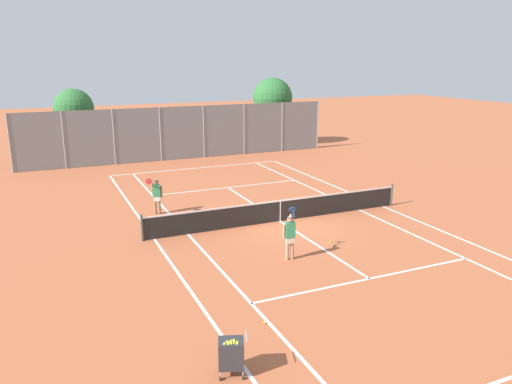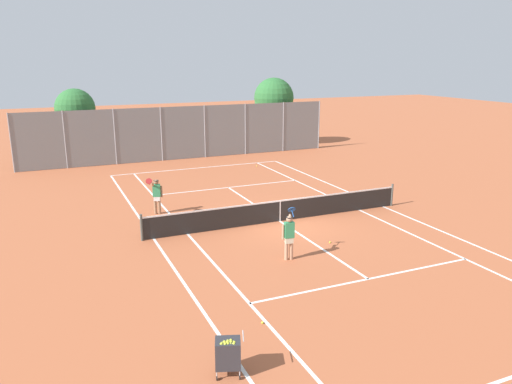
{
  "view_description": "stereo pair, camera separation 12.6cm",
  "coord_description": "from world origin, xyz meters",
  "px_view_note": "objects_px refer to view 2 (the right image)",
  "views": [
    {
      "loc": [
        -9.29,
        -18.38,
        6.83
      ],
      "look_at": [
        -0.48,
        1.5,
        1.0
      ],
      "focal_mm": 35.0,
      "sensor_mm": 36.0,
      "label": 1
    },
    {
      "loc": [
        -9.17,
        -18.43,
        6.83
      ],
      "look_at": [
        -0.48,
        1.5,
        1.0
      ],
      "focal_mm": 35.0,
      "sensor_mm": 36.0,
      "label": 2
    }
  ],
  "objects_px": {
    "loose_tennis_ball_1": "(262,323)",
    "tree_behind_left": "(76,110)",
    "tennis_net": "(280,210)",
    "player_near_side": "(289,234)",
    "loose_tennis_ball_3": "(257,166)",
    "loose_tennis_ball_4": "(152,216)",
    "loose_tennis_ball_0": "(205,227)",
    "loose_tennis_ball_2": "(330,242)",
    "ball_cart": "(228,353)",
    "tree_behind_right": "(273,99)",
    "player_far_left": "(157,194)"
  },
  "relations": [
    {
      "from": "loose_tennis_ball_2",
      "to": "ball_cart",
      "type": "bearing_deg",
      "value": -136.4
    },
    {
      "from": "tennis_net",
      "to": "loose_tennis_ball_4",
      "type": "bearing_deg",
      "value": 150.41
    },
    {
      "from": "player_far_left",
      "to": "loose_tennis_ball_3",
      "type": "xyz_separation_m",
      "value": [
        8.26,
        7.63,
        -0.89
      ]
    },
    {
      "from": "ball_cart",
      "to": "loose_tennis_ball_0",
      "type": "xyz_separation_m",
      "value": [
        2.59,
        9.73,
        -0.5
      ]
    },
    {
      "from": "tree_behind_left",
      "to": "tree_behind_right",
      "type": "relative_size",
      "value": 0.91
    },
    {
      "from": "tennis_net",
      "to": "tree_behind_right",
      "type": "xyz_separation_m",
      "value": [
        8.15,
        18.0,
        3.2
      ]
    },
    {
      "from": "player_far_left",
      "to": "tree_behind_left",
      "type": "relative_size",
      "value": 0.36
    },
    {
      "from": "loose_tennis_ball_1",
      "to": "tree_behind_right",
      "type": "bearing_deg",
      "value": 64.12
    },
    {
      "from": "loose_tennis_ball_1",
      "to": "tree_behind_left",
      "type": "height_order",
      "value": "tree_behind_left"
    },
    {
      "from": "player_near_side",
      "to": "loose_tennis_ball_1",
      "type": "distance_m",
      "value": 4.61
    },
    {
      "from": "player_far_left",
      "to": "loose_tennis_ball_0",
      "type": "xyz_separation_m",
      "value": [
        1.36,
        -2.74,
        -0.89
      ]
    },
    {
      "from": "loose_tennis_ball_1",
      "to": "tree_behind_right",
      "type": "xyz_separation_m",
      "value": [
        12.41,
        25.58,
        3.68
      ]
    },
    {
      "from": "tennis_net",
      "to": "tree_behind_right",
      "type": "relative_size",
      "value": 2.23
    },
    {
      "from": "loose_tennis_ball_2",
      "to": "loose_tennis_ball_3",
      "type": "height_order",
      "value": "same"
    },
    {
      "from": "loose_tennis_ball_3",
      "to": "loose_tennis_ball_4",
      "type": "relative_size",
      "value": 1.0
    },
    {
      "from": "ball_cart",
      "to": "tree_behind_right",
      "type": "bearing_deg",
      "value": 62.81
    },
    {
      "from": "loose_tennis_ball_1",
      "to": "loose_tennis_ball_4",
      "type": "distance_m",
      "value": 10.43
    },
    {
      "from": "ball_cart",
      "to": "tree_behind_left",
      "type": "relative_size",
      "value": 0.2
    },
    {
      "from": "tennis_net",
      "to": "loose_tennis_ball_3",
      "type": "distance_m",
      "value": 11.43
    },
    {
      "from": "loose_tennis_ball_0",
      "to": "tree_behind_left",
      "type": "xyz_separation_m",
      "value": [
        -3.49,
        16.69,
        3.49
      ]
    },
    {
      "from": "ball_cart",
      "to": "tree_behind_left",
      "type": "height_order",
      "value": "tree_behind_left"
    },
    {
      "from": "tennis_net",
      "to": "tree_behind_left",
      "type": "relative_size",
      "value": 2.44
    },
    {
      "from": "ball_cart",
      "to": "player_near_side",
      "type": "height_order",
      "value": "player_near_side"
    },
    {
      "from": "loose_tennis_ball_1",
      "to": "loose_tennis_ball_2",
      "type": "xyz_separation_m",
      "value": [
        4.85,
        4.44,
        0.0
      ]
    },
    {
      "from": "loose_tennis_ball_1",
      "to": "loose_tennis_ball_0",
      "type": "bearing_deg",
      "value": 83.01
    },
    {
      "from": "loose_tennis_ball_0",
      "to": "loose_tennis_ball_4",
      "type": "height_order",
      "value": "same"
    },
    {
      "from": "loose_tennis_ball_4",
      "to": "tree_behind_left",
      "type": "height_order",
      "value": "tree_behind_left"
    },
    {
      "from": "player_far_left",
      "to": "tree_behind_right",
      "type": "distance_m",
      "value": 19.75
    },
    {
      "from": "player_far_left",
      "to": "loose_tennis_ball_2",
      "type": "bearing_deg",
      "value": -50.54
    },
    {
      "from": "player_near_side",
      "to": "loose_tennis_ball_0",
      "type": "distance_m",
      "value": 4.77
    },
    {
      "from": "loose_tennis_ball_1",
      "to": "loose_tennis_ball_3",
      "type": "xyz_separation_m",
      "value": [
        7.89,
        18.41,
        0.0
      ]
    },
    {
      "from": "tennis_net",
      "to": "loose_tennis_ball_4",
      "type": "distance_m",
      "value": 5.73
    },
    {
      "from": "tennis_net",
      "to": "loose_tennis_ball_0",
      "type": "distance_m",
      "value": 3.34
    },
    {
      "from": "loose_tennis_ball_4",
      "to": "tree_behind_left",
      "type": "relative_size",
      "value": 0.01
    },
    {
      "from": "loose_tennis_ball_3",
      "to": "ball_cart",
      "type": "bearing_deg",
      "value": -115.26
    },
    {
      "from": "player_near_side",
      "to": "loose_tennis_ball_2",
      "type": "xyz_separation_m",
      "value": [
        2.19,
        0.79,
        -0.89
      ]
    },
    {
      "from": "ball_cart",
      "to": "loose_tennis_ball_4",
      "type": "xyz_separation_m",
      "value": [
        0.89,
        12.1,
        -0.5
      ]
    },
    {
      "from": "tree_behind_right",
      "to": "loose_tennis_ball_0",
      "type": "bearing_deg",
      "value": -123.07
    },
    {
      "from": "player_near_side",
      "to": "loose_tennis_ball_4",
      "type": "distance_m",
      "value": 7.59
    },
    {
      "from": "loose_tennis_ball_2",
      "to": "loose_tennis_ball_1",
      "type": "bearing_deg",
      "value": -137.48
    },
    {
      "from": "player_near_side",
      "to": "loose_tennis_ball_3",
      "type": "distance_m",
      "value": 15.67
    },
    {
      "from": "tennis_net",
      "to": "tree_behind_left",
      "type": "xyz_separation_m",
      "value": [
        -6.76,
        17.15,
        3.02
      ]
    },
    {
      "from": "loose_tennis_ball_3",
      "to": "loose_tennis_ball_4",
      "type": "bearing_deg",
      "value": -137.05
    },
    {
      "from": "loose_tennis_ball_0",
      "to": "loose_tennis_ball_3",
      "type": "relative_size",
      "value": 1.0
    },
    {
      "from": "loose_tennis_ball_0",
      "to": "loose_tennis_ball_3",
      "type": "height_order",
      "value": "same"
    },
    {
      "from": "ball_cart",
      "to": "loose_tennis_ball_2",
      "type": "bearing_deg",
      "value": 43.6
    },
    {
      "from": "ball_cart",
      "to": "loose_tennis_ball_4",
      "type": "height_order",
      "value": "ball_cart"
    },
    {
      "from": "loose_tennis_ball_3",
      "to": "tree_behind_left",
      "type": "bearing_deg",
      "value": 148.68
    },
    {
      "from": "player_near_side",
      "to": "loose_tennis_ball_0",
      "type": "bearing_deg",
      "value": 110.91
    },
    {
      "from": "tennis_net",
      "to": "loose_tennis_ball_1",
      "type": "height_order",
      "value": "tennis_net"
    }
  ]
}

